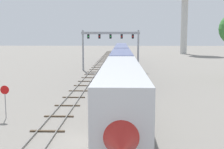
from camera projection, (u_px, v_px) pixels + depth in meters
ground_plane at (91, 142)px, 19.35m from camera, size 400.00×400.00×0.00m
track_main at (121, 62)px, 78.73m from camera, size 2.60×200.00×0.16m
track_near at (94, 71)px, 59.09m from camera, size 2.60×160.00×0.16m
passenger_train at (121, 60)px, 55.49m from camera, size 3.04×86.51×4.80m
signal_gantry at (111, 41)px, 59.52m from camera, size 12.10×0.49×8.34m
stop_sign at (5, 97)px, 24.74m from camera, size 0.76×0.08×2.88m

